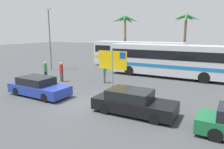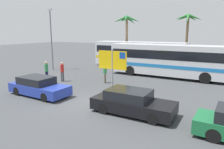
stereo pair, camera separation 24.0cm
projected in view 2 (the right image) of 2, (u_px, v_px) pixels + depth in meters
The scene contains 12 objects.
ground at pixel (87, 103), 13.27m from camera, with size 120.00×120.00×0.00m, color #424447.
bus_front_coach at pixel (168, 59), 20.54m from camera, with size 11.44×2.65×3.17m.
bus_rear_coach at pixel (139, 53), 26.12m from camera, with size 11.44×2.65×3.17m.
ferry_sign at pixel (113, 62), 14.78m from camera, with size 2.20×0.11×3.20m.
car_blue at pixel (39, 86), 14.71m from camera, with size 4.55×1.88×1.32m.
car_black at pixel (132, 102), 11.40m from camera, with size 4.50×1.81×1.32m.
pedestrian_near_sign at pixel (105, 71), 18.15m from camera, with size 0.32×0.32×1.80m.
pedestrian_by_bus at pixel (46, 69), 19.09m from camera, with size 0.32×0.32×1.77m.
pedestrian_crossing_lot at pixel (62, 70), 18.76m from camera, with size 0.32×0.32×1.77m.
lamp_post_right_side at pixel (51, 37), 23.99m from camera, with size 0.56×0.20×6.95m.
palm_tree_seaside at pixel (188, 24), 27.75m from camera, with size 3.56×3.43×6.77m.
palm_tree_inland at pixel (127, 25), 28.41m from camera, with size 3.67×3.76×6.57m.
Camera 2 is at (7.56, -10.25, 4.42)m, focal length 33.52 mm.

